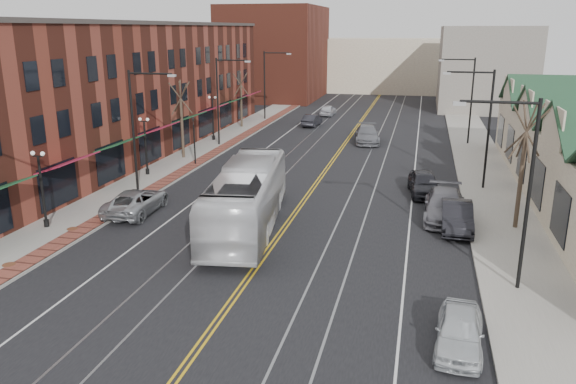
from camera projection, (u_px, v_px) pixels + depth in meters
The scene contains 31 objects.
ground at pixel (212, 329), 20.85m from camera, with size 160.00×160.00×0.00m, color black.
sidewalk_left at pixel (158, 176), 42.18m from camera, with size 4.00×120.00×0.15m, color gray.
sidewalk_right at pixel (493, 197), 36.81m from camera, with size 4.00×120.00×0.15m, color gray.
building_left at pixel (116, 91), 48.76m from camera, with size 10.00×50.00×11.00m, color maroon.
backdrop_left at pixel (275, 53), 87.80m from camera, with size 14.00×18.00×14.00m, color maroon.
backdrop_mid at pixel (384, 65), 98.92m from camera, with size 22.00×14.00×9.00m, color tan.
backdrop_right at pixel (485, 68), 76.61m from camera, with size 12.00×16.00×11.00m, color slate.
streetlight_l_1 at pixel (139, 119), 36.85m from camera, with size 3.33×0.25×8.00m.
streetlight_l_2 at pixel (222, 92), 51.78m from camera, with size 3.33×0.25×8.00m.
streetlight_l_3 at pixel (268, 78), 66.71m from camera, with size 3.33×0.25×8.00m.
streetlight_r_0 at pixel (519, 176), 22.57m from camera, with size 3.33×0.25×8.00m.
streetlight_r_1 at pixel (483, 117), 37.50m from camera, with size 3.33×0.25×8.00m.
streetlight_r_2 at pixel (467, 92), 52.43m from camera, with size 3.33×0.25×8.00m.
lamppost_l_1 at pixel (42, 191), 30.57m from camera, with size 0.84×0.28×4.27m.
lamppost_l_2 at pixel (146, 147), 41.76m from camera, with size 0.84×0.28×4.27m.
lamppost_l_3 at pixel (213, 119), 54.83m from camera, with size 0.84×0.28×4.27m.
tree_left_near at pixel (182, 118), 46.93m from camera, with size 1.78×1.37×6.48m.
tree_left_far at pixel (241, 98), 61.93m from camera, with size 1.66×1.28×6.02m.
tree_right_mid at pixel (523, 164), 30.07m from camera, with size 1.90×1.46×6.93m.
manhole_mid at pixel (9, 265), 26.12m from camera, with size 0.60×0.60×0.02m, color #592D19.
manhole_far at pixel (72, 229), 30.78m from camera, with size 0.60×0.60×0.02m, color #592D19.
traffic_signal at pixel (194, 137), 44.96m from camera, with size 0.18×0.15×3.80m.
transit_bus at pixel (247, 198), 30.81m from camera, with size 2.99×12.78×3.56m, color silver.
parked_suv at pixel (136, 201), 33.69m from camera, with size 2.44×5.29×1.47m, color #A1A4A8.
parked_car_a at pixel (459, 331), 19.40m from camera, with size 1.59×3.96×1.35m, color silver.
parked_car_b at pixel (457, 216), 30.90m from camera, with size 1.63×4.68×1.54m, color black.
parked_car_c at pixel (445, 206), 32.62m from camera, with size 2.30×5.66×1.64m, color slate.
parked_car_d at pixel (424, 183), 37.43m from camera, with size 1.88×4.66×1.59m, color #222228.
distant_car_left at pixel (312, 120), 63.75m from camera, with size 1.43×4.09×1.35m, color black.
distant_car_right at pixel (367, 134), 54.49m from camera, with size 2.29×5.63×1.63m, color slate.
distant_car_far at pixel (328, 110), 71.48m from camera, with size 1.62×4.03×1.37m, color silver.
Camera 1 is at (7.08, -17.41, 10.74)m, focal length 35.00 mm.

